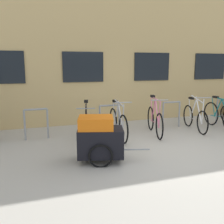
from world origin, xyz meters
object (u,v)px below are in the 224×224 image
(bicycle_pink, at_px, (155,120))
(bicycle_teal, at_px, (220,115))
(bicycle_black, at_px, (86,127))
(bicycle_silver, at_px, (118,123))
(bike_trailer, at_px, (100,138))
(bicycle_white, at_px, (195,117))

(bicycle_pink, distance_m, bicycle_teal, 2.23)
(bicycle_black, distance_m, bicycle_silver, 0.90)
(bicycle_silver, bearing_deg, bicycle_pink, 0.43)
(bicycle_black, bearing_deg, bike_trailer, -92.17)
(bicycle_pink, xyz_separation_m, bicycle_silver, (-1.10, -0.01, 0.00))
(bicycle_black, distance_m, bike_trailer, 1.39)
(bicycle_white, bearing_deg, bike_trailer, -155.37)
(bicycle_pink, distance_m, bicycle_silver, 1.10)
(bicycle_black, relative_size, bicycle_silver, 0.95)
(bicycle_teal, bearing_deg, bicycle_pink, 179.12)
(bicycle_white, bearing_deg, bicycle_black, -177.09)
(bicycle_silver, distance_m, bike_trailer, 1.78)
(bicycle_white, height_order, bike_trailer, bicycle_white)
(bicycle_black, height_order, bicycle_teal, bicycle_black)
(bicycle_black, xyz_separation_m, bicycle_white, (3.34, 0.17, 0.01))
(bicycle_silver, bearing_deg, bike_trailer, -121.95)
(bicycle_black, bearing_deg, bicycle_teal, 1.35)
(bicycle_white, distance_m, bike_trailer, 3.74)
(bicycle_pink, bearing_deg, bicycle_teal, -0.88)
(bike_trailer, bearing_deg, bicycle_black, 87.83)
(bicycle_teal, relative_size, bicycle_white, 1.03)
(bicycle_pink, relative_size, bicycle_black, 1.04)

